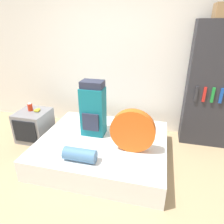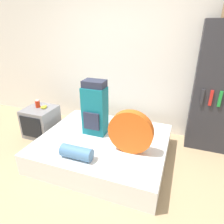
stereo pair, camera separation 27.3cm
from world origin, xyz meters
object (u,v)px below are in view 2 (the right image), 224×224
at_px(tent_bag, 131,132).
at_px(television, 41,122).
at_px(sleeping_roll, 76,152).
at_px(backpack, 95,109).
at_px(canister, 38,104).
at_px(bookshelf, 220,91).

xyz_separation_m(tent_bag, television, (-1.77, 0.40, -0.35)).
xyz_separation_m(tent_bag, sleeping_roll, (-0.59, -0.38, -0.21)).
height_order(backpack, tent_bag, backpack).
bearing_deg(backpack, television, 174.80).
distance_m(tent_bag, sleeping_roll, 0.73).
bearing_deg(canister, bookshelf, 11.54).
distance_m(television, canister, 0.33).
bearing_deg(bookshelf, tent_bag, -135.82).
bearing_deg(television, sleeping_roll, -33.49).
xyz_separation_m(backpack, television, (-1.13, 0.10, -0.46)).
height_order(tent_bag, television, tent_bag).
height_order(sleeping_roll, television, television).
relative_size(television, canister, 3.93).
distance_m(backpack, tent_bag, 0.71).
bearing_deg(tent_bag, backpack, 154.72).
height_order(backpack, canister, backpack).
distance_m(backpack, television, 1.23).
bearing_deg(backpack, tent_bag, -25.28).
xyz_separation_m(sleeping_roll, canister, (-1.23, 0.82, 0.18)).
xyz_separation_m(backpack, canister, (-1.18, 0.14, -0.14)).
relative_size(sleeping_roll, bookshelf, 0.21).
xyz_separation_m(backpack, sleeping_roll, (0.05, -0.68, -0.32)).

